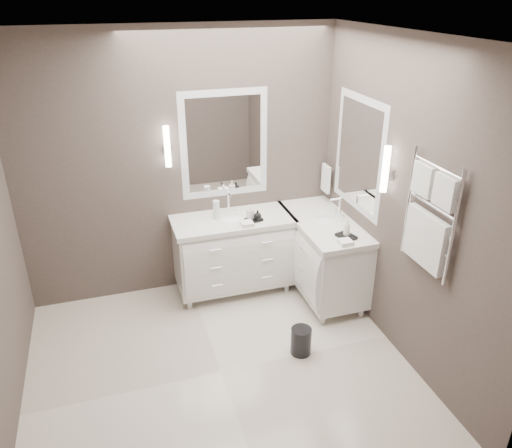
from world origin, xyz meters
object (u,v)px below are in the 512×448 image
object	(u,v)px
vanity_right	(322,252)
towel_ladder	(428,221)
waste_bin	(301,341)
vanity_back	(233,250)

from	to	relation	value
vanity_right	towel_ladder	size ratio (longest dim) A/B	1.38
vanity_right	waste_bin	distance (m)	1.10
vanity_back	towel_ladder	size ratio (longest dim) A/B	1.38
vanity_back	waste_bin	distance (m)	1.28
vanity_right	towel_ladder	bearing A→B (deg)	-80.16
vanity_right	waste_bin	bearing A→B (deg)	-123.73
towel_ladder	vanity_back	bearing A→B (deg)	124.10
vanity_back	vanity_right	bearing A→B (deg)	-20.38
vanity_back	towel_ladder	xyz separation A→B (m)	(1.10, -1.63, 0.91)
vanity_back	waste_bin	bearing A→B (deg)	-76.09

